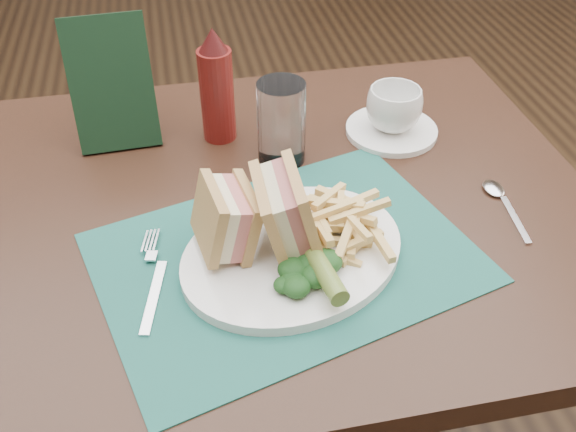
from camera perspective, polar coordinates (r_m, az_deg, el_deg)
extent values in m
plane|color=black|center=(1.80, -3.33, -7.54)|extent=(7.00, 7.00, 0.00)
cube|color=#1A564C|center=(0.83, -0.22, -3.71)|extent=(0.54, 0.45, 0.00)
cylinder|color=#57702A|center=(0.77, 2.87, -4.41)|extent=(0.04, 0.12, 0.03)
cylinder|color=white|center=(1.08, 9.17, 7.53)|extent=(0.17, 0.17, 0.01)
imported|color=white|center=(1.06, 9.40, 9.38)|extent=(0.12, 0.12, 0.07)
cylinder|color=silver|center=(0.97, -0.59, 8.27)|extent=(0.08, 0.08, 0.13)
cube|color=black|center=(1.04, -15.42, 11.24)|extent=(0.13, 0.08, 0.20)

